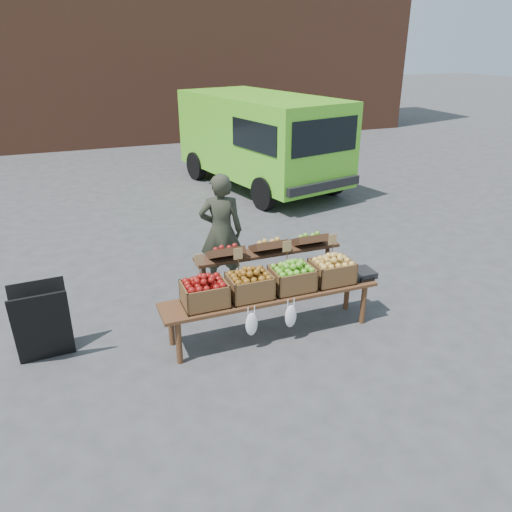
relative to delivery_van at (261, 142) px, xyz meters
name	(u,v)px	position (x,y,z in m)	size (l,w,h in m)	color
ground	(201,374)	(-3.41, -6.78, -1.09)	(80.00, 80.00, 0.00)	#404043
delivery_van	(261,142)	(0.00, 0.00, 0.00)	(2.23, 4.87, 2.18)	#61D228
vendor	(221,232)	(-2.53, -4.81, -0.24)	(0.62, 0.41, 1.71)	#2B2F22
chalkboard_sign	(42,323)	(-4.97, -5.84, -0.63)	(0.60, 0.33, 0.92)	black
back_table	(268,269)	(-2.11, -5.58, -0.57)	(2.10, 0.44, 1.04)	#3C2415
display_bench	(271,313)	(-2.38, -6.30, -0.81)	(2.70, 0.56, 0.57)	#4E2E19
crate_golden_apples	(205,294)	(-3.20, -6.30, -0.38)	(0.50, 0.40, 0.28)	#6F0C05
crate_russet_pears	(250,286)	(-2.65, -6.30, -0.38)	(0.50, 0.40, 0.28)	#8A5C10
crate_red_apples	(292,279)	(-2.10, -6.30, -0.38)	(0.50, 0.40, 0.28)	#4D8A25
crate_green_apples	(332,272)	(-1.55, -6.30, -0.38)	(0.50, 0.40, 0.28)	yellow
weighing_scale	(360,273)	(-1.13, -6.30, -0.48)	(0.34, 0.30, 0.08)	black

